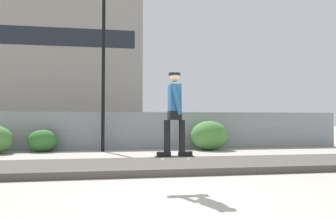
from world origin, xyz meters
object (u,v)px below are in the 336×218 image
Objects in this scene: skateboard at (175,157)px; street_lamp at (103,52)px; parked_car_near at (64,131)px; skater at (175,108)px; shrub_right at (209,135)px; shrub_center at (43,141)px; parked_car_mid at (169,130)px.

skateboard is 9.48m from street_lamp.
parked_car_near is at bearing 124.89° from street_lamp.
skateboard is 0.98m from skater.
parked_car_near is 2.45× the size of shrub_right.
skater reaches higher than shrub_right.
shrub_center reaches higher than skateboard.
shrub_center is (-4.51, 8.68, -1.18)m from skater.
parked_car_near is (-2.26, 3.24, -3.77)m from street_lamp.
street_lamp is 1.69× the size of parked_car_near.
skateboard is 8.88m from shrub_right.
parked_car_near is (-4.08, 11.68, -0.84)m from skater.
parked_car_mid is (1.84, 11.89, -0.84)m from skater.
skateboard is at bearing -88.21° from skater.
shrub_right reaches higher than shrub_center.
skater reaches higher than parked_car_near.
skateboard is 0.61× the size of shrub_center.
street_lamp reaches higher than shrub_right.
shrub_right reaches higher than skateboard.
shrub_right is at bearing -1.88° from street_lamp.
skater is at bearing -111.33° from shrub_right.
street_lamp is (-1.82, 8.44, 3.91)m from skateboard.
skateboard is at bearing -70.76° from parked_car_near.
street_lamp is at bearing -136.69° from parked_car_mid.
shrub_center is (-6.34, -3.21, -0.33)m from parked_car_mid.
skater is 9.85m from shrub_center.
parked_car_near is 0.99× the size of parked_car_mid.
street_lamp reaches higher than skater.
skater is at bearing -70.76° from parked_car_near.
street_lamp is at bearing 102.15° from skateboard.
shrub_right is (7.74, -0.40, 0.20)m from shrub_center.
parked_car_mid reaches higher than shrub_right.
parked_car_near is 3.40× the size of shrub_center.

